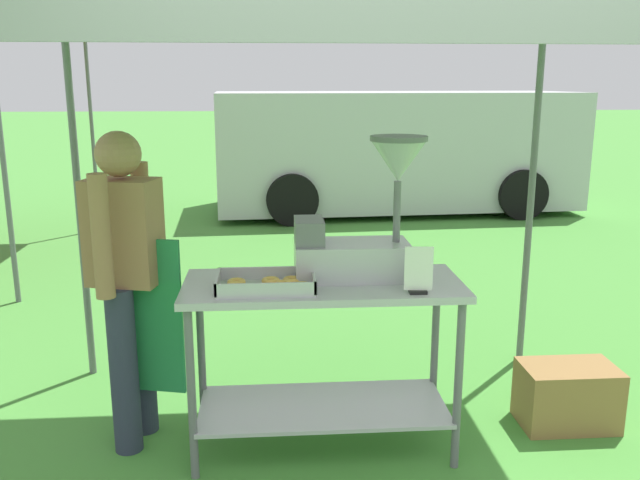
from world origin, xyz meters
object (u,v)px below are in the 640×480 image
object	(u,v)px
donut_tray	(267,285)
van_silver	(393,149)
donut_cart	(323,331)
supply_crate	(567,395)
vendor	(128,274)
donut_fryer	(363,226)
stall_canopy	(322,11)
menu_sign	(418,274)

from	to	relation	value
donut_tray	van_silver	world-z (taller)	van_silver
donut_cart	van_silver	xyz separation A→B (m)	(1.52, 6.49, 0.24)
donut_cart	supply_crate	xyz separation A→B (m)	(1.35, 0.13, -0.46)
supply_crate	donut_cart	bearing A→B (deg)	-174.38
vendor	donut_tray	bearing A→B (deg)	-19.67
donut_cart	donut_fryer	xyz separation A→B (m)	(0.20, 0.07, 0.52)
donut_cart	donut_tray	bearing A→B (deg)	-159.29
stall_canopy	vendor	bearing A→B (deg)	177.30
donut_tray	menu_sign	bearing A→B (deg)	-8.77
donut_cart	vendor	distance (m)	1.01
donut_tray	donut_fryer	distance (m)	0.56
menu_sign	donut_fryer	bearing A→B (deg)	128.35
stall_canopy	supply_crate	distance (m)	2.39
donut_fryer	supply_crate	bearing A→B (deg)	3.27
stall_canopy	menu_sign	bearing A→B (deg)	-36.21
donut_tray	stall_canopy	bearing A→B (deg)	36.62
menu_sign	van_silver	bearing A→B (deg)	80.66
donut_fryer	supply_crate	world-z (taller)	donut_fryer
stall_canopy	donut_fryer	xyz separation A→B (m)	(0.20, -0.03, -1.00)
donut_cart	van_silver	world-z (taller)	van_silver
donut_cart	van_silver	size ratio (longest dim) A/B	0.26
vendor	supply_crate	world-z (taller)	vendor
donut_cart	donut_tray	xyz separation A→B (m)	(-0.27, -0.10, 0.28)
donut_cart	donut_fryer	size ratio (longest dim) A/B	1.94
donut_cart	donut_tray	world-z (taller)	donut_tray
vendor	van_silver	size ratio (longest dim) A/B	0.31
vendor	menu_sign	bearing A→B (deg)	-14.35
menu_sign	supply_crate	distance (m)	1.28
menu_sign	vendor	bearing A→B (deg)	165.65
donut_tray	menu_sign	xyz separation A→B (m)	(0.69, -0.11, 0.07)
supply_crate	van_silver	xyz separation A→B (m)	(0.18, 6.35, 0.71)
menu_sign	van_silver	xyz separation A→B (m)	(1.10, 6.70, -0.10)
donut_fryer	menu_sign	distance (m)	0.39
donut_cart	menu_sign	world-z (taller)	menu_sign
vendor	supply_crate	bearing A→B (deg)	-0.29
supply_crate	van_silver	size ratio (longest dim) A/B	0.10
van_silver	donut_fryer	bearing A→B (deg)	-101.62
donut_cart	donut_fryer	distance (m)	0.56
stall_canopy	donut_cart	world-z (taller)	stall_canopy
menu_sign	van_silver	distance (m)	6.79
donut_fryer	supply_crate	distance (m)	1.51
stall_canopy	van_silver	world-z (taller)	stall_canopy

